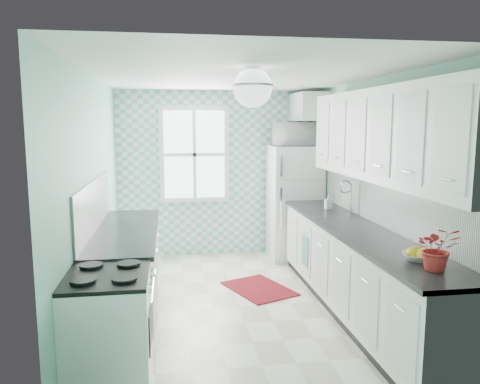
{
  "coord_description": "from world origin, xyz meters",
  "views": [
    {
      "loc": [
        -0.74,
        -4.88,
        2.01
      ],
      "look_at": [
        0.05,
        0.25,
        1.25
      ],
      "focal_mm": 35.0,
      "sensor_mm": 36.0,
      "label": 1
    }
  ],
  "objects": [
    {
      "name": "floor",
      "position": [
        0.0,
        0.0,
        -0.01
      ],
      "size": [
        3.0,
        4.4,
        0.02
      ],
      "primitive_type": "cube",
      "color": "white",
      "rests_on": "ground"
    },
    {
      "name": "ceiling",
      "position": [
        0.0,
        0.0,
        2.51
      ],
      "size": [
        3.0,
        4.4,
        0.02
      ],
      "primitive_type": "cube",
      "color": "white",
      "rests_on": "wall_back"
    },
    {
      "name": "wall_back",
      "position": [
        0.0,
        2.21,
        1.25
      ],
      "size": [
        3.0,
        0.02,
        2.5
      ],
      "primitive_type": "cube",
      "color": "#7ABFA7",
      "rests_on": "floor"
    },
    {
      "name": "wall_front",
      "position": [
        0.0,
        -2.21,
        1.25
      ],
      "size": [
        3.0,
        0.02,
        2.5
      ],
      "primitive_type": "cube",
      "color": "#7ABFA7",
      "rests_on": "floor"
    },
    {
      "name": "wall_left",
      "position": [
        -1.51,
        0.0,
        1.25
      ],
      "size": [
        0.02,
        4.4,
        2.5
      ],
      "primitive_type": "cube",
      "color": "#7ABFA7",
      "rests_on": "floor"
    },
    {
      "name": "wall_right",
      "position": [
        1.51,
        0.0,
        1.25
      ],
      "size": [
        0.02,
        4.4,
        2.5
      ],
      "primitive_type": "cube",
      "color": "#7ABFA7",
      "rests_on": "floor"
    },
    {
      "name": "accent_wall",
      "position": [
        0.0,
        2.19,
        1.25
      ],
      "size": [
        3.0,
        0.01,
        2.5
      ],
      "primitive_type": "cube",
      "color": "#73BBB4",
      "rests_on": "wall_back"
    },
    {
      "name": "window",
      "position": [
        -0.35,
        2.16,
        1.55
      ],
      "size": [
        1.04,
        0.05,
        1.44
      ],
      "color": "white",
      "rests_on": "wall_back"
    },
    {
      "name": "backsplash_right",
      "position": [
        1.49,
        -0.4,
        1.2
      ],
      "size": [
        0.02,
        3.6,
        0.51
      ],
      "primitive_type": "cube",
      "color": "white",
      "rests_on": "wall_right"
    },
    {
      "name": "backsplash_left",
      "position": [
        -1.49,
        -0.07,
        1.2
      ],
      "size": [
        0.02,
        2.15,
        0.51
      ],
      "primitive_type": "cube",
      "color": "white",
      "rests_on": "wall_left"
    },
    {
      "name": "upper_cabinets_right",
      "position": [
        1.33,
        -0.6,
        1.9
      ],
      "size": [
        0.33,
        3.2,
        0.9
      ],
      "primitive_type": "cube",
      "color": "silver",
      "rests_on": "wall_right"
    },
    {
      "name": "upper_cabinet_fridge",
      "position": [
        1.3,
        1.83,
        2.25
      ],
      "size": [
        0.4,
        0.74,
        0.4
      ],
      "primitive_type": "cube",
      "color": "silver",
      "rests_on": "wall_right"
    },
    {
      "name": "ceiling_light",
      "position": [
        0.0,
        -0.8,
        2.32
      ],
      "size": [
        0.34,
        0.34,
        0.35
      ],
      "color": "silver",
      "rests_on": "ceiling"
    },
    {
      "name": "base_cabinets_right",
      "position": [
        1.2,
        -0.4,
        0.45
      ],
      "size": [
        0.6,
        3.6,
        0.9
      ],
      "primitive_type": "cube",
      "color": "white",
      "rests_on": "floor"
    },
    {
      "name": "countertop_right",
      "position": [
        1.19,
        -0.4,
        0.92
      ],
      "size": [
        0.63,
        3.6,
        0.04
      ],
      "primitive_type": "cube",
      "color": "black",
      "rests_on": "base_cabinets_right"
    },
    {
      "name": "base_cabinets_left",
      "position": [
        -1.2,
        -0.07,
        0.45
      ],
      "size": [
        0.6,
        2.15,
        0.9
      ],
      "primitive_type": "cube",
      "color": "white",
      "rests_on": "floor"
    },
    {
      "name": "countertop_left",
      "position": [
        -1.19,
        -0.07,
        0.92
      ],
      "size": [
        0.63,
        2.15,
        0.04
      ],
      "primitive_type": "cube",
      "color": "black",
      "rests_on": "base_cabinets_left"
    },
    {
      "name": "fridge",
      "position": [
        1.11,
        1.8,
        0.84
      ],
      "size": [
        0.73,
        0.73,
        1.69
      ],
      "rotation": [
        0.0,
        0.0,
        -0.04
      ],
      "color": "white",
      "rests_on": "floor"
    },
    {
      "name": "stove",
      "position": [
        -1.2,
        -1.47,
        0.48
      ],
      "size": [
        0.61,
        0.76,
        0.91
      ],
      "rotation": [
        0.0,
        0.0,
        0.0
      ],
      "color": "white",
      "rests_on": "floor"
    },
    {
      "name": "sink",
      "position": [
        1.2,
        0.35,
        0.93
      ],
      "size": [
        0.57,
        0.48,
        0.53
      ],
      "rotation": [
        0.0,
        0.0,
        0.01
      ],
      "color": "silver",
      "rests_on": "countertop_right"
    },
    {
      "name": "rug",
      "position": [
        0.33,
        0.52,
        0.01
      ],
      "size": [
        0.91,
        1.05,
        0.01
      ],
      "primitive_type": "cube",
      "rotation": [
        0.0,
        0.0,
        0.39
      ],
      "color": "maroon",
      "rests_on": "floor"
    },
    {
      "name": "dish_towel",
      "position": [
        0.89,
        0.46,
        0.48
      ],
      "size": [
        0.07,
        0.25,
        0.37
      ],
      "primitive_type": "cube",
      "rotation": [
        0.0,
        0.0,
        -0.2
      ],
      "color": "#64B5B2",
      "rests_on": "base_cabinets_right"
    },
    {
      "name": "fruit_bowl",
      "position": [
        1.2,
        -1.56,
        0.97
      ],
      "size": [
        0.31,
        0.31,
        0.06
      ],
      "primitive_type": "imported",
      "rotation": [
        0.0,
        0.0,
        -0.35
      ],
      "color": "white",
      "rests_on": "countertop_right"
    },
    {
      "name": "potted_plant",
      "position": [
        1.2,
        -1.81,
        1.11
      ],
      "size": [
        0.37,
        0.35,
        0.33
      ],
      "primitive_type": "imported",
      "rotation": [
        0.0,
        0.0,
        -0.34
      ],
      "color": "#AF1E34",
      "rests_on": "countertop_right"
    },
    {
      "name": "soap_bottle",
      "position": [
        1.25,
        0.7,
        1.03
      ],
      "size": [
        0.09,
        0.09,
        0.18
      ],
      "primitive_type": "imported",
      "rotation": [
        0.0,
        0.0,
        0.05
      ],
      "color": "#96B1BB",
      "rests_on": "countertop_right"
    },
    {
      "name": "microwave",
      "position": [
        1.11,
        1.81,
        1.86
      ],
      "size": [
        0.62,
        0.43,
        0.34
      ],
      "primitive_type": "imported",
      "rotation": [
        0.0,
        0.0,
        3.14
      ],
      "color": "white",
      "rests_on": "fridge"
    }
  ]
}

